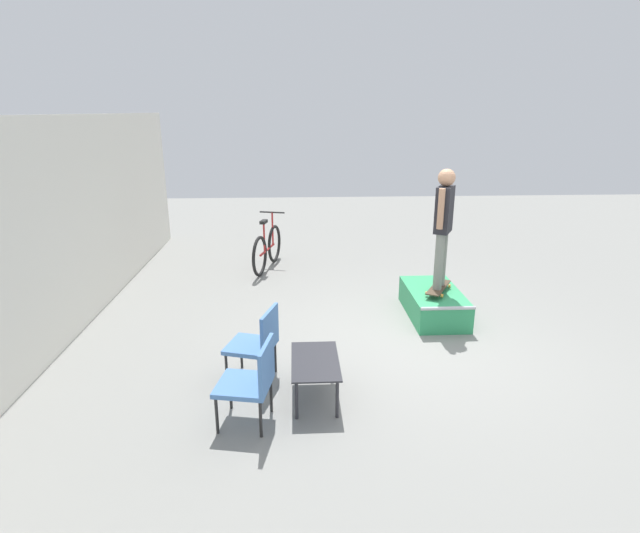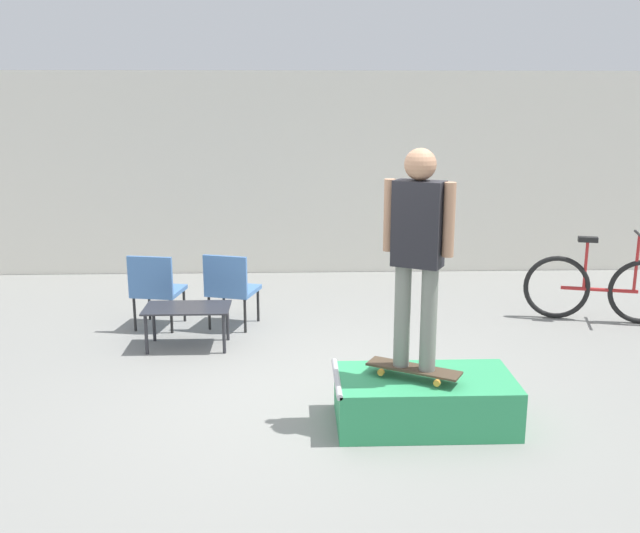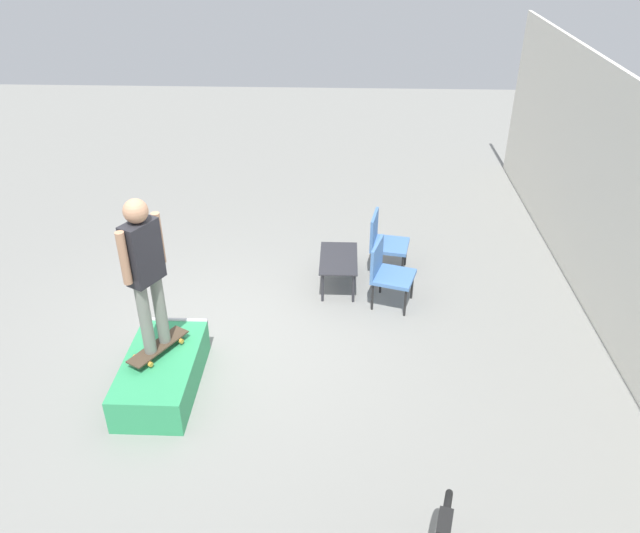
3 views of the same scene
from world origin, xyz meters
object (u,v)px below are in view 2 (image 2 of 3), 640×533
Objects in this scene: skate_ramp_box at (424,400)px; coffee_table at (187,312)px; bicycle at (599,288)px; patio_chair_right at (231,286)px; person_skater at (418,241)px; patio_chair_left at (156,287)px; skateboard_on_ramp at (414,369)px.

skate_ramp_box is 2.94m from coffee_table.
coffee_table is 4.85m from bicycle.
patio_chair_right is (0.41, 0.65, 0.11)m from coffee_table.
person_skater is (-0.10, -0.03, 1.34)m from skate_ramp_box.
bicycle is (2.58, 2.68, 0.20)m from skate_ramp_box.
bicycle is (5.24, 0.11, -0.09)m from patio_chair_left.
person_skater is 3.10m from coffee_table.
skate_ramp_box is 1.62× the size of coffee_table.
skateboard_on_ramp is at bearing 0.00° from person_skater.
person_skater is 1.97× the size of patio_chair_right.
coffee_table is at bearing 139.00° from skate_ramp_box.
bicycle is (4.38, 0.10, -0.09)m from patio_chair_right.
skateboard_on_ramp is at bearing -42.77° from coffee_table.
bicycle reaches higher than skateboard_on_ramp.
skate_ramp_box is 1.65× the size of patio_chair_left.
skate_ramp_box is at bearing 141.92° from patio_chair_right.
patio_chair_left is 0.86m from patio_chair_right.
person_skater is 1.93× the size of coffee_table.
skateboard_on_ramp is 3.65m from patio_chair_left.
person_skater reaches higher than coffee_table.
patio_chair_left is at bearing 162.88° from person_skater.
bicycle is at bearing 46.10° from skate_ramp_box.
person_skater reaches higher than patio_chair_right.
patio_chair_right is (0.86, 0.00, 0.00)m from patio_chair_left.
coffee_table is 1.02× the size of patio_chair_left.
skateboard_on_ramp is at bearing 145.31° from patio_chair_left.
skateboard_on_ramp is 2.88m from coffee_table.
patio_chair_right is at bearing 152.86° from skateboard_on_ramp.
skateboard_on_ramp is (-0.10, -0.03, 0.29)m from skate_ramp_box.
patio_chair_left is at bearing 124.98° from coffee_table.
coffee_table reaches higher than skate_ramp_box.
skateboard_on_ramp is 0.86× the size of patio_chair_right.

